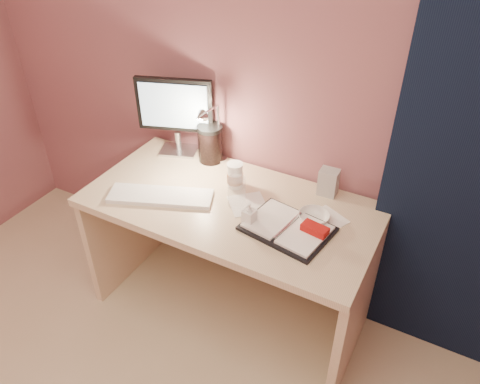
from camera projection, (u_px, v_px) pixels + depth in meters
The scene contains 15 objects.
room at pixel (478, 147), 1.84m from camera, with size 3.50×3.50×3.50m.
desk at pixel (237, 230), 2.41m from camera, with size 1.40×0.70×0.73m.
monitor at pixel (175, 109), 2.46m from camera, with size 0.39×0.20×0.43m.
keyboard at pixel (161, 196), 2.25m from camera, with size 0.50×0.15×0.02m, color white.
planner at pixel (290, 228), 2.05m from camera, with size 0.41×0.33×0.06m.
paper_a at pixel (248, 204), 2.21m from camera, with size 0.17×0.17×0.00m, color white.
paper_b at pixel (326, 220), 2.12m from camera, with size 0.16×0.16×0.00m, color white.
paper_c at pixel (281, 221), 2.11m from camera, with size 0.14×0.14×0.00m, color white.
coffee_cup at pixel (235, 176), 2.30m from camera, with size 0.08×0.08×0.13m.
clear_cup at pixel (237, 192), 2.17m from camera, with size 0.08×0.08×0.15m, color white.
bowl at pixel (314, 218), 2.10m from camera, with size 0.14×0.14×0.04m, color white.
lotion_bottle at pixel (249, 214), 2.06m from camera, with size 0.05×0.05×0.12m, color white.
dark_jar at pixel (210, 145), 2.48m from camera, with size 0.13×0.13×0.18m, color black.
product_box at pixel (328, 182), 2.24m from camera, with size 0.09×0.07×0.13m, color #B0B0AC.
desk_lamp at pixel (212, 132), 2.35m from camera, with size 0.09×0.21×0.34m.
Camera 1 is at (0.89, -0.16, 2.07)m, focal length 35.00 mm.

